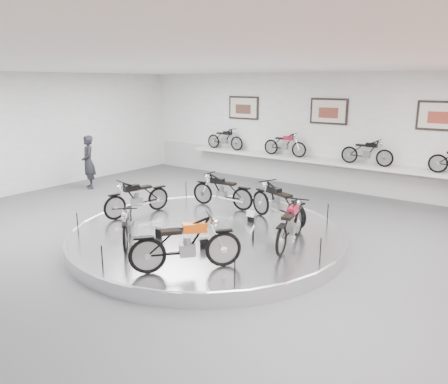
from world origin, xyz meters
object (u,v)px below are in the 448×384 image
Objects in this scene: bike_a at (291,224)px; bike_f at (186,243)px; shelf at (323,162)px; display_platform at (207,236)px; bike_d at (137,197)px; bike_c at (222,191)px; visitor at (88,162)px; bike_e at (127,223)px; bike_b at (278,203)px.

bike_f reaches higher than bike_a.
bike_f is (1.10, -8.39, -0.18)m from shelf.
bike_d is at bearing -176.18° from display_platform.
bike_a is 2.44m from bike_f.
visitor is (-5.86, -0.01, 0.16)m from bike_c.
bike_b is at bearing 105.26° from bike_e.
shelf is at bearing -58.27° from bike_b.
bike_e is at bearing 112.00° from bike_a.
bike_f is at bearing 36.43° from bike_e.
bike_d reaches higher than display_platform.
bike_d is at bearing 177.19° from bike_e.
bike_c is 1.06× the size of bike_e.
bike_d is 0.86× the size of visitor.
visitor reaches higher than bike_a.
bike_a reaches higher than shelf.
shelf is 6.87× the size of bike_a.
bike_e is (0.01, -3.41, -0.03)m from bike_c.
bike_a is 1.06× the size of bike_e.
bike_c is 0.86× the size of visitor.
display_platform is at bearing 69.20° from bike_f.
visitor is at bearing 165.57° from display_platform.
visitor is (-4.51, 1.88, 0.16)m from bike_d.
shelf is at bearing 6.42° from bike_a.
bike_d is at bearing -108.61° from shelf.
bike_c is (-0.86, 1.74, 0.62)m from display_platform.
bike_a reaches higher than bike_c.
bike_b is at bearing -78.23° from shelf.
bike_b reaches higher than display_platform.
bike_b reaches higher than shelf.
bike_f reaches higher than bike_d.
bike_d is 4.89m from visitor.
display_platform is 2.37m from bike_f.
shelf is 6.88× the size of bike_c.
bike_c is 2.31m from bike_d.
bike_b is at bearing 41.62° from bike_f.
bike_f is at bearing 145.68° from bike_a.
display_platform is 6.98m from visitor.
shelf is 7.29× the size of bike_e.
bike_f is at bearing 72.23° from bike_d.
bike_b is 1.11× the size of bike_e.
bike_c is (-1.88, 0.23, -0.02)m from bike_b.
bike_e is at bearing 79.58° from bike_b.
bike_f reaches higher than bike_c.
bike_f is at bearing -82.51° from shelf.
bike_f is (1.95, -0.32, 0.07)m from bike_e.
shelf reaches higher than display_platform.
bike_f reaches higher than bike_b.
display_platform is 0.58× the size of shelf.
bike_f reaches higher than display_platform.
bike_e is (-0.85, -1.68, 0.59)m from display_platform.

